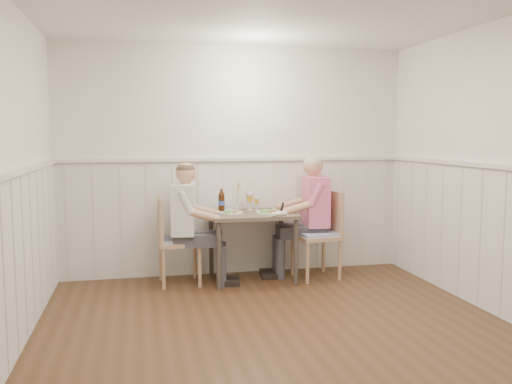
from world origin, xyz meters
TOP-DOWN VIEW (x-y plane):
  - ground_plane at (0.00, 0.00)m, footprint 4.50×4.50m
  - room_shell at (0.00, 0.00)m, footprint 4.04×4.54m
  - wainscot at (0.00, 0.69)m, footprint 4.00×4.49m
  - dining_table at (0.11, 1.84)m, footprint 0.92×0.70m
  - chair_right at (0.89, 1.80)m, footprint 0.52×0.52m
  - chair_left at (-0.74, 1.87)m, footprint 0.45×0.45m
  - man_in_pink at (0.81, 1.89)m, footprint 0.67×0.47m
  - diner_cream at (-0.60, 1.82)m, footprint 0.66×0.46m
  - plate_man at (0.27, 1.78)m, footprint 0.28×0.28m
  - plate_diner at (-0.12, 1.83)m, footprint 0.23×0.23m
  - beer_glass_a at (0.21, 2.05)m, footprint 0.06×0.06m
  - beer_glass_b at (0.13, 2.05)m, footprint 0.08×0.08m
  - beer_bottle at (-0.20, 2.01)m, footprint 0.07×0.07m
  - rolled_napkin at (0.33, 1.56)m, footprint 0.21×0.13m
  - grass_vase at (-0.01, 2.09)m, footprint 0.04×0.04m
  - gingham_mat at (-0.16, 2.02)m, footprint 0.34×0.31m

SIDE VIEW (x-z plane):
  - ground_plane at x=0.00m, z-range 0.00..0.00m
  - chair_left at x=-0.74m, z-range 0.04..0.97m
  - chair_right at x=0.89m, z-range 0.04..1.01m
  - diner_cream at x=-0.60m, z-range -0.11..1.22m
  - man_in_pink at x=0.81m, z-range -0.11..1.28m
  - dining_table at x=0.11m, z-range 0.27..1.02m
  - wainscot at x=0.00m, z-range 0.02..1.36m
  - gingham_mat at x=-0.16m, z-range 0.75..0.76m
  - plate_diner at x=-0.12m, z-range 0.74..0.80m
  - plate_man at x=0.27m, z-range 0.74..0.81m
  - rolled_napkin at x=0.33m, z-range 0.75..0.80m
  - beer_glass_a at x=0.21m, z-range 0.78..0.93m
  - beer_bottle at x=-0.20m, z-range 0.74..0.99m
  - beer_glass_b at x=0.13m, z-range 0.79..0.99m
  - grass_vase at x=-0.01m, z-range 0.73..1.08m
  - room_shell at x=0.00m, z-range 0.22..2.82m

